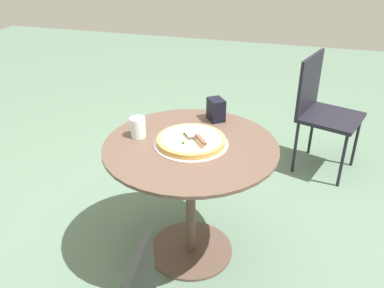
% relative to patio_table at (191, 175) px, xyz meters
% --- Properties ---
extents(ground_plane, '(10.00, 10.00, 0.00)m').
position_rel_patio_table_xyz_m(ground_plane, '(0.00, 0.00, -0.55)').
color(ground_plane, '#57705C').
extents(patio_table, '(0.93, 0.93, 0.74)m').
position_rel_patio_table_xyz_m(patio_table, '(0.00, 0.00, 0.00)').
color(patio_table, brown).
rests_on(patio_table, ground).
extents(pizza_on_tray, '(0.39, 0.39, 0.05)m').
position_rel_patio_table_xyz_m(pizza_on_tray, '(0.00, 0.01, 0.21)').
color(pizza_on_tray, silver).
rests_on(pizza_on_tray, patio_table).
extents(pizza_server, '(0.17, 0.20, 0.02)m').
position_rel_patio_table_xyz_m(pizza_server, '(0.04, -0.01, 0.25)').
color(pizza_server, silver).
rests_on(pizza_server, pizza_on_tray).
extents(drinking_cup, '(0.08, 0.08, 0.11)m').
position_rel_patio_table_xyz_m(drinking_cup, '(-0.30, 0.01, 0.25)').
color(drinking_cup, silver).
rests_on(drinking_cup, patio_table).
extents(napkin_dispenser, '(0.13, 0.13, 0.13)m').
position_rel_patio_table_xyz_m(napkin_dispenser, '(0.06, 0.34, 0.26)').
color(napkin_dispenser, black).
rests_on(napkin_dispenser, patio_table).
extents(patio_chair_near, '(0.54, 0.54, 0.91)m').
position_rel_patio_table_xyz_m(patio_chair_near, '(0.70, 1.23, -0.02)').
color(patio_chair_near, black).
rests_on(patio_chair_near, ground).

